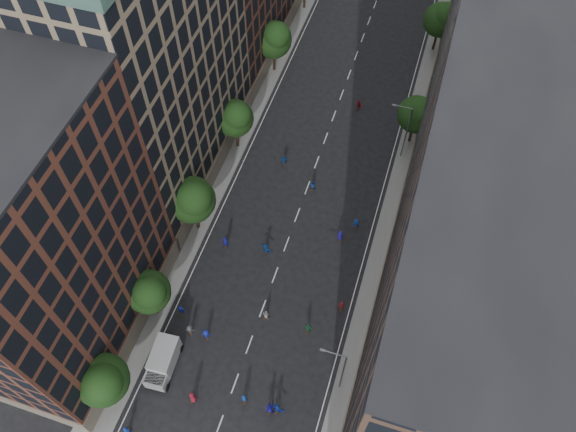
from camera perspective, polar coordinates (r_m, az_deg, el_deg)
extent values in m
plane|color=black|center=(76.00, 2.83, 5.20)|extent=(240.00, 240.00, 0.00)
cube|color=slate|center=(83.22, -3.82, 11.01)|extent=(4.00, 105.00, 0.15)
cube|color=slate|center=(80.04, 12.68, 7.08)|extent=(4.00, 105.00, 0.15)
cube|color=brown|center=(56.04, -24.41, -3.10)|extent=(14.00, 22.00, 30.00)
cube|color=#806C53|center=(66.24, -14.37, 14.98)|extent=(14.00, 26.00, 34.00)
cube|color=#443024|center=(47.11, 17.93, -9.44)|extent=(14.00, 30.00, 36.00)
cube|color=#625A50|center=(66.61, 20.77, 12.52)|extent=(14.00, 28.00, 33.00)
cylinder|color=black|center=(62.10, -17.41, -16.62)|extent=(0.36, 0.36, 3.96)
sphere|color=black|center=(58.81, -18.31, -15.55)|extent=(5.20, 5.20, 5.20)
sphere|color=black|center=(57.29, -18.33, -15.82)|extent=(3.90, 3.90, 3.90)
cylinder|color=black|center=(64.68, -13.37, -8.81)|extent=(0.36, 0.36, 3.70)
sphere|color=black|center=(61.72, -13.98, -7.48)|extent=(4.80, 4.80, 4.80)
sphere|color=black|center=(60.30, -13.90, -7.53)|extent=(3.60, 3.60, 3.60)
cylinder|color=black|center=(69.21, -9.28, -0.20)|extent=(0.36, 0.36, 4.22)
sphere|color=black|center=(66.09, -9.73, 1.64)|extent=(5.60, 5.60, 5.60)
sphere|color=black|center=(64.46, -9.53, 1.82)|extent=(4.20, 4.20, 4.20)
cylinder|color=black|center=(76.93, -5.23, 8.05)|extent=(0.36, 0.36, 3.87)
sphere|color=black|center=(74.36, -5.44, 9.85)|extent=(5.00, 5.00, 5.00)
sphere|color=black|center=(72.96, -5.19, 10.16)|extent=(3.75, 3.75, 3.75)
cylinder|color=black|center=(87.50, -1.44, 15.59)|extent=(0.36, 0.36, 4.05)
sphere|color=black|center=(85.14, -1.49, 17.46)|extent=(5.40, 5.40, 5.40)
sphere|color=black|center=(83.73, -1.17, 17.88)|extent=(4.05, 4.05, 4.05)
cylinder|color=black|center=(79.06, 12.42, 8.33)|extent=(0.36, 0.36, 3.74)
sphere|color=black|center=(76.64, 12.89, 10.03)|extent=(5.00, 5.00, 5.00)
sphere|color=black|center=(75.41, 13.46, 10.30)|extent=(3.75, 3.75, 3.75)
cylinder|color=black|center=(93.92, 14.74, 16.95)|extent=(0.36, 0.36, 3.96)
sphere|color=black|center=(91.78, 15.24, 18.67)|extent=(5.20, 5.20, 5.20)
sphere|color=black|center=(90.61, 15.80, 19.02)|extent=(3.90, 3.90, 3.90)
cylinder|color=#595B60|center=(57.65, 5.58, -15.58)|extent=(0.18, 0.18, 9.00)
cylinder|color=#595B60|center=(53.43, 4.70, -13.74)|extent=(2.40, 0.12, 0.12)
cube|color=#595B60|center=(53.51, 3.53, -13.44)|extent=(0.50, 0.22, 0.15)
cylinder|color=#595B60|center=(75.09, 11.92, 8.18)|extent=(0.18, 0.18, 9.00)
cylinder|color=#595B60|center=(71.90, 11.61, 10.81)|extent=(2.40, 0.12, 0.12)
cube|color=#595B60|center=(71.96, 10.74, 11.00)|extent=(0.50, 0.22, 0.15)
cube|color=#B6B5B8|center=(62.41, -12.46, -13.71)|extent=(2.60, 4.15, 2.44)
cube|color=#B6B5B8|center=(62.21, -13.19, -15.88)|extent=(2.34, 1.93, 1.56)
cube|color=black|center=(61.53, -13.32, -15.67)|extent=(2.09, 1.58, 0.11)
cylinder|color=black|center=(63.14, -14.13, -16.07)|extent=(0.33, 0.86, 0.84)
cylinder|color=black|center=(62.52, -12.19, -16.65)|extent=(0.33, 0.86, 0.84)
cylinder|color=black|center=(64.25, -12.70, -12.57)|extent=(0.33, 0.86, 0.84)
cylinder|color=black|center=(63.64, -10.82, -13.09)|extent=(0.33, 0.86, 0.84)
imported|color=#1335A1|center=(61.91, -16.08, -20.22)|extent=(0.86, 0.70, 1.52)
imported|color=#133CA2|center=(60.59, -4.48, -17.99)|extent=(0.74, 0.58, 1.78)
imported|color=#1D14A5|center=(60.13, -1.92, -18.94)|extent=(1.03, 0.86, 1.90)
imported|color=#1722BD|center=(63.39, -8.30, -11.82)|extent=(1.15, 0.86, 1.58)
imported|color=#162BB7|center=(64.96, -10.78, -9.36)|extent=(1.02, 0.54, 1.66)
imported|color=#1433AA|center=(60.20, -1.10, -18.97)|extent=(1.68, 0.85, 1.73)
imported|color=maroon|center=(61.19, -9.68, -17.71)|extent=(1.06, 0.86, 1.88)
imported|color=#A41B24|center=(64.37, 5.43, -9.03)|extent=(0.64, 0.46, 1.63)
imported|color=beige|center=(63.74, -2.23, -10.00)|extent=(0.86, 0.74, 1.51)
imported|color=#48494E|center=(63.86, -9.93, -11.35)|extent=(1.15, 0.87, 1.57)
imported|color=#1E6539|center=(63.01, 2.05, -11.34)|extent=(1.02, 0.52, 1.68)
imported|color=#13479C|center=(67.45, -2.28, -3.36)|extent=(1.75, 1.06, 1.80)
imported|color=#1B1297|center=(68.85, 5.31, -1.97)|extent=(0.87, 0.74, 1.52)
imported|color=#121191|center=(68.23, -6.39, -2.65)|extent=(0.76, 0.55, 1.95)
imported|color=#1540AB|center=(72.94, 2.54, 3.15)|extent=(0.75, 0.58, 1.53)
imported|color=#123796|center=(69.92, 6.93, -0.79)|extent=(1.11, 0.74, 1.59)
imported|color=navy|center=(75.22, -0.40, 5.65)|extent=(1.15, 0.80, 1.81)
imported|color=#A71B2F|center=(83.02, 7.21, 11.16)|extent=(1.47, 0.94, 1.52)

